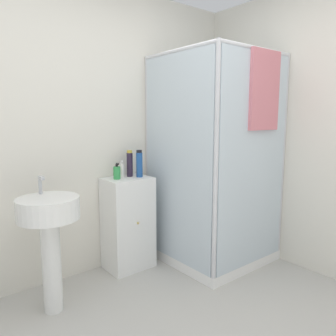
% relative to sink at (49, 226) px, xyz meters
% --- Properties ---
extents(wall_back, '(6.40, 0.06, 2.50)m').
position_rel_sink_xyz_m(wall_back, '(0.37, 0.45, 0.62)').
color(wall_back, silver).
rests_on(wall_back, ground_plane).
extents(shower_enclosure, '(0.94, 0.97, 1.94)m').
position_rel_sink_xyz_m(shower_enclosure, '(1.52, -0.14, -0.11)').
color(shower_enclosure, white).
rests_on(shower_enclosure, ground_plane).
extents(vanity_cabinet, '(0.41, 0.33, 0.84)m').
position_rel_sink_xyz_m(vanity_cabinet, '(0.79, 0.26, -0.21)').
color(vanity_cabinet, white).
rests_on(vanity_cabinet, ground_plane).
extents(sink, '(0.42, 0.42, 0.97)m').
position_rel_sink_xyz_m(sink, '(0.00, 0.00, 0.00)').
color(sink, white).
rests_on(sink, ground_plane).
extents(soap_dispenser, '(0.06, 0.06, 0.14)m').
position_rel_sink_xyz_m(soap_dispenser, '(0.69, 0.26, 0.27)').
color(soap_dispenser, green).
rests_on(soap_dispenser, vanity_cabinet).
extents(shampoo_bottle_tall_black, '(0.05, 0.05, 0.24)m').
position_rel_sink_xyz_m(shampoo_bottle_tall_black, '(0.85, 0.30, 0.33)').
color(shampoo_bottle_tall_black, '#281E33').
rests_on(shampoo_bottle_tall_black, vanity_cabinet).
extents(shampoo_bottle_blue, '(0.06, 0.06, 0.25)m').
position_rel_sink_xyz_m(shampoo_bottle_blue, '(0.90, 0.23, 0.33)').
color(shampoo_bottle_blue, '#1E4C93').
rests_on(shampoo_bottle_blue, vanity_cabinet).
extents(lotion_bottle_white, '(0.05, 0.05, 0.15)m').
position_rel_sink_xyz_m(lotion_bottle_white, '(0.77, 0.32, 0.27)').
color(lotion_bottle_white, white).
rests_on(lotion_bottle_white, vanity_cabinet).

